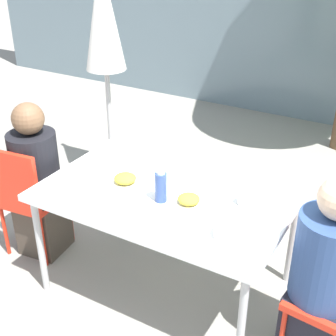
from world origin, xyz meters
The scene contains 11 objects.
ground_plane centered at (0.00, 0.00, 0.00)m, with size 24.00×24.00×0.00m, color gray.
dining_table centered at (0.00, 0.00, 0.70)m, with size 1.51×1.02×0.75m.
chair_left centered at (-1.04, -0.20, 0.52)m, with size 0.44×0.44×0.88m.
person_left centered at (-1.00, -0.11, 0.55)m, with size 0.33×0.33×1.17m.
person_right centered at (1.00, -0.11, 0.55)m, with size 0.36×0.36×1.16m.
closed_umbrella centered at (-1.21, 1.04, 1.45)m, with size 0.36×0.36×2.01m.
plate_0 centered at (-0.27, -0.08, 0.78)m, with size 0.25×0.25×0.07m.
plate_1 centered at (0.19, -0.09, 0.78)m, with size 0.23×0.23×0.07m.
bottle centered at (0.03, -0.13, 0.85)m, with size 0.07×0.07×0.20m.
drinking_cup centered at (0.47, 0.07, 0.80)m, with size 0.07×0.07×0.09m.
salad_bowl centered at (0.52, -0.26, 0.78)m, with size 0.16×0.16×0.06m.
Camera 1 is at (1.23, -2.15, 2.21)m, focal length 50.00 mm.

